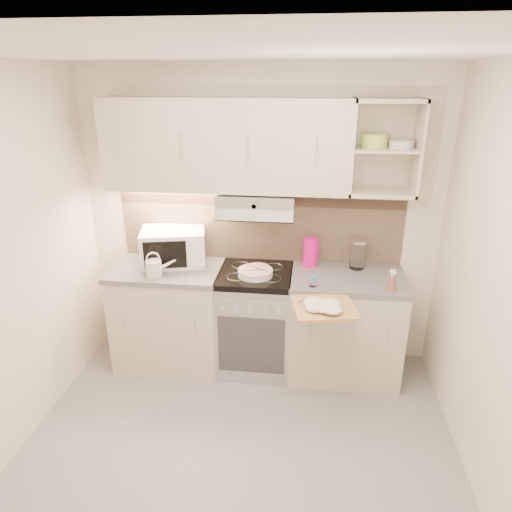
% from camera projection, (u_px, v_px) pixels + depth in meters
% --- Properties ---
extents(ground, '(3.00, 3.00, 0.00)m').
position_uv_depth(ground, '(236.00, 460.00, 3.05)').
color(ground, gray).
rests_on(ground, ground).
extents(room_shell, '(3.04, 2.84, 2.52)m').
position_uv_depth(room_shell, '(241.00, 211.00, 2.79)').
color(room_shell, silver).
rests_on(room_shell, ground).
extents(base_cabinet_left, '(0.90, 0.60, 0.86)m').
position_uv_depth(base_cabinet_left, '(171.00, 317.00, 3.99)').
color(base_cabinet_left, beige).
rests_on(base_cabinet_left, ground).
extents(worktop_left, '(0.92, 0.62, 0.04)m').
position_uv_depth(worktop_left, '(167.00, 270.00, 3.83)').
color(worktop_left, slate).
rests_on(worktop_left, base_cabinet_left).
extents(base_cabinet_right, '(0.90, 0.60, 0.86)m').
position_uv_depth(base_cabinet_right, '(344.00, 327.00, 3.83)').
color(base_cabinet_right, beige).
rests_on(base_cabinet_right, ground).
extents(worktop_right, '(0.92, 0.62, 0.04)m').
position_uv_depth(worktop_right, '(348.00, 279.00, 3.66)').
color(worktop_right, slate).
rests_on(worktop_right, base_cabinet_right).
extents(electric_range, '(0.60, 0.60, 0.90)m').
position_uv_depth(electric_range, '(256.00, 320.00, 3.90)').
color(electric_range, '#B7B7BC').
rests_on(electric_range, ground).
extents(microwave, '(0.60, 0.50, 0.30)m').
position_uv_depth(microwave, '(174.00, 246.00, 3.87)').
color(microwave, white).
rests_on(microwave, worktop_left).
extents(watering_can, '(0.24, 0.14, 0.21)m').
position_uv_depth(watering_can, '(155.00, 268.00, 3.63)').
color(watering_can, silver).
rests_on(watering_can, worktop_left).
extents(plate_stack, '(0.28, 0.28, 0.06)m').
position_uv_depth(plate_stack, '(255.00, 273.00, 3.66)').
color(plate_stack, silver).
rests_on(plate_stack, electric_range).
extents(bread_loaf, '(0.19, 0.19, 0.05)m').
position_uv_depth(bread_loaf, '(258.00, 269.00, 3.73)').
color(bread_loaf, '#9F6336').
rests_on(bread_loaf, electric_range).
extents(pink_pitcher, '(0.13, 0.12, 0.24)m').
position_uv_depth(pink_pitcher, '(311.00, 252.00, 3.82)').
color(pink_pitcher, '#E20A8B').
rests_on(pink_pitcher, worktop_right).
extents(glass_jar, '(0.13, 0.13, 0.25)m').
position_uv_depth(glass_jar, '(358.00, 254.00, 3.76)').
color(glass_jar, white).
rests_on(glass_jar, worktop_right).
extents(spice_jar, '(0.06, 0.06, 0.08)m').
position_uv_depth(spice_jar, '(313.00, 281.00, 3.47)').
color(spice_jar, white).
rests_on(spice_jar, worktop_right).
extents(spray_bottle, '(0.07, 0.07, 0.18)m').
position_uv_depth(spray_bottle, '(392.00, 282.00, 3.39)').
color(spray_bottle, '#E77C7F').
rests_on(spray_bottle, worktop_right).
extents(cutting_board, '(0.49, 0.46, 0.02)m').
position_uv_depth(cutting_board, '(324.00, 308.00, 3.22)').
color(cutting_board, '#A68B4D').
rests_on(cutting_board, base_cabinet_right).
extents(dish_towel, '(0.32, 0.28, 0.08)m').
position_uv_depth(dish_towel, '(326.00, 304.00, 3.16)').
color(dish_towel, white).
rests_on(dish_towel, cutting_board).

